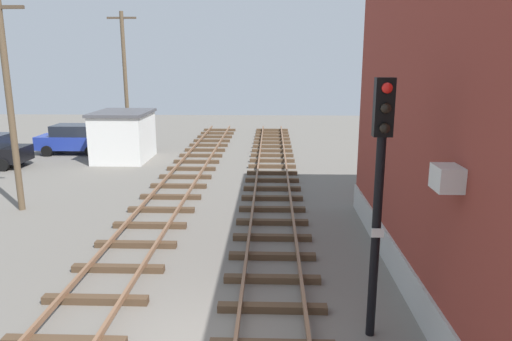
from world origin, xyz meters
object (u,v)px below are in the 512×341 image
object	(u,v)px
control_hut	(123,136)
utility_pole_far	(125,78)
parked_car_blue	(74,139)
signal_mast	(379,181)
utility_pole_near	(10,102)

from	to	relation	value
control_hut	utility_pole_far	distance (m)	4.95
parked_car_blue	utility_pole_far	size ratio (longest dim) A/B	0.50
signal_mast	parked_car_blue	xyz separation A→B (m)	(-14.02, 19.00, -2.43)
utility_pole_far	utility_pole_near	bearing A→B (deg)	-91.32
signal_mast	utility_pole_far	bearing A→B (deg)	118.18
parked_car_blue	utility_pole_near	bearing A→B (deg)	-77.60
utility_pole_far	control_hut	bearing A→B (deg)	-77.31
control_hut	utility_pole_far	xyz separation A→B (m)	(-0.86, 3.81, 3.03)
parked_car_blue	signal_mast	bearing A→B (deg)	-53.59
utility_pole_far	signal_mast	bearing A→B (deg)	-61.82
control_hut	parked_car_blue	size ratio (longest dim) A/B	0.90
parked_car_blue	utility_pole_near	xyz separation A→B (m)	(2.40, -10.92, 3.18)
control_hut	utility_pole_near	size ratio (longest dim) A/B	0.49
signal_mast	control_hut	xyz separation A→B (m)	(-10.46, 17.31, -1.94)
utility_pole_near	utility_pole_far	xyz separation A→B (m)	(0.30, 13.04, 0.34)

